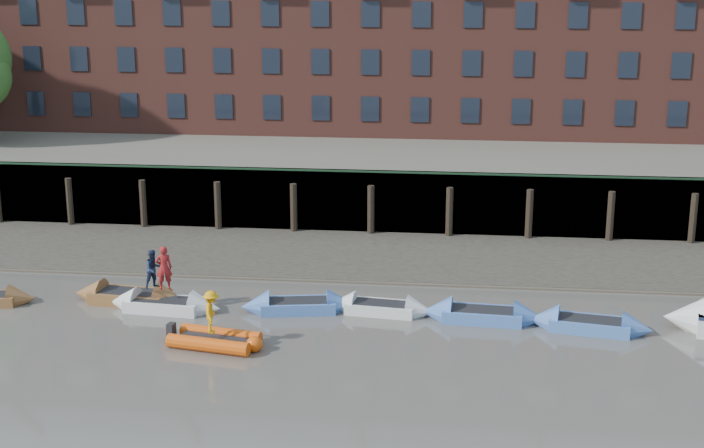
# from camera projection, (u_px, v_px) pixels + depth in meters

# --- Properties ---
(ground) EXTENTS (220.00, 220.00, 0.00)m
(ground) POSITION_uv_depth(u_px,v_px,m) (240.00, 426.00, 29.74)
(ground) COLOR #59544D
(ground) RESTS_ON ground
(foreshore) EXTENTS (110.00, 8.00, 0.50)m
(foreshore) POSITION_uv_depth(u_px,v_px,m) (322.00, 255.00, 47.01)
(foreshore) COLOR #3D382F
(foreshore) RESTS_ON ground
(mud_band) EXTENTS (110.00, 1.60, 0.10)m
(mud_band) POSITION_uv_depth(u_px,v_px,m) (312.00, 277.00, 43.75)
(mud_band) COLOR #4C4336
(mud_band) RESTS_ON ground
(river_wall) EXTENTS (110.00, 1.23, 3.30)m
(river_wall) POSITION_uv_depth(u_px,v_px,m) (334.00, 201.00, 50.80)
(river_wall) COLOR #2D2A26
(river_wall) RESTS_ON ground
(bank_terrace) EXTENTS (110.00, 28.00, 3.20)m
(bank_terrace) POSITION_uv_depth(u_px,v_px,m) (360.00, 151.00, 63.86)
(bank_terrace) COLOR #5E594D
(bank_terrace) RESTS_ON ground
(rowboat_2) EXTENTS (5.05, 1.96, 1.43)m
(rowboat_2) POSITION_uv_depth(u_px,v_px,m) (130.00, 297.00, 40.36)
(rowboat_2) COLOR brown
(rowboat_2) RESTS_ON ground
(rowboat_3) EXTENTS (4.83, 1.78, 1.37)m
(rowboat_3) POSITION_uv_depth(u_px,v_px,m) (164.00, 305.00, 39.47)
(rowboat_3) COLOR silver
(rowboat_3) RESTS_ON ground
(rowboat_4) EXTENTS (4.78, 2.13, 1.34)m
(rowboat_4) POSITION_uv_depth(u_px,v_px,m) (298.00, 306.00, 39.38)
(rowboat_4) COLOR #456EB8
(rowboat_4) RESTS_ON ground
(rowboat_5) EXTENTS (4.39, 1.75, 1.24)m
(rowboat_5) POSITION_uv_depth(u_px,v_px,m) (381.00, 308.00, 39.19)
(rowboat_5) COLOR silver
(rowboat_5) RESTS_ON ground
(rowboat_6) EXTENTS (4.89, 1.74, 1.39)m
(rowboat_6) POSITION_uv_depth(u_px,v_px,m) (482.00, 315.00, 38.33)
(rowboat_6) COLOR #456EB8
(rowboat_6) RESTS_ON ground
(rowboat_7) EXTENTS (4.83, 2.14, 1.35)m
(rowboat_7) POSITION_uv_depth(u_px,v_px,m) (590.00, 325.00, 37.33)
(rowboat_7) COLOR #456EB8
(rowboat_7) RESTS_ON ground
(rib_tender) EXTENTS (3.55, 2.20, 0.60)m
(rib_tender) POSITION_uv_depth(u_px,v_px,m) (218.00, 340.00, 35.77)
(rib_tender) COLOR #DC4E0C
(rib_tender) RESTS_ON ground
(person_rower_a) EXTENTS (0.76, 0.64, 1.79)m
(person_rower_a) POSITION_uv_depth(u_px,v_px,m) (164.00, 268.00, 39.04)
(person_rower_a) COLOR maroon
(person_rower_a) RESTS_ON rowboat_3
(person_rower_b) EXTENTS (0.96, 0.95, 1.57)m
(person_rower_b) POSITION_uv_depth(u_px,v_px,m) (154.00, 269.00, 39.23)
(person_rower_b) COLOR #19233F
(person_rower_b) RESTS_ON rowboat_3
(person_rib_crew) EXTENTS (0.75, 1.11, 1.60)m
(person_rib_crew) POSITION_uv_depth(u_px,v_px,m) (211.00, 312.00, 35.44)
(person_rib_crew) COLOR orange
(person_rib_crew) RESTS_ON rib_tender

